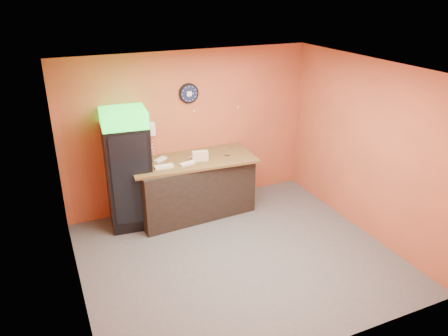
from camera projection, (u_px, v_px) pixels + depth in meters
floor at (237, 256)px, 6.61m from camera, size 4.50×4.50×0.00m
back_wall at (189, 130)px, 7.74m from camera, size 4.50×0.02×2.80m
left_wall at (69, 202)px, 5.22m from camera, size 0.02×4.00×2.80m
right_wall at (366, 149)px, 6.90m from camera, size 0.02×4.00×2.80m
ceiling at (240, 70)px, 5.51m from camera, size 4.50×4.00×0.02m
beverage_cooler at (129, 171)px, 7.13m from camera, size 0.76×0.77×2.01m
prep_counter at (193, 187)px, 7.68m from camera, size 2.06×1.01×1.00m
wall_clock at (189, 93)px, 7.45m from camera, size 0.35×0.06×0.35m
wall_phone at (151, 129)px, 7.38m from camera, size 0.13×0.11×0.23m
butcher_paper at (192, 160)px, 7.47m from camera, size 2.19×1.10×0.04m
sub_roll_stack at (200, 156)px, 7.35m from camera, size 0.28×0.14×0.17m
wrapped_sandwich_left at (164, 167)px, 7.09m from camera, size 0.31×0.13×0.04m
wrapped_sandwich_mid at (187, 164)px, 7.22m from camera, size 0.27×0.16×0.04m
wrapped_sandwich_right at (160, 160)px, 7.38m from camera, size 0.26×0.22×0.04m
kitchen_tool at (195, 155)px, 7.53m from camera, size 0.06×0.06×0.06m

